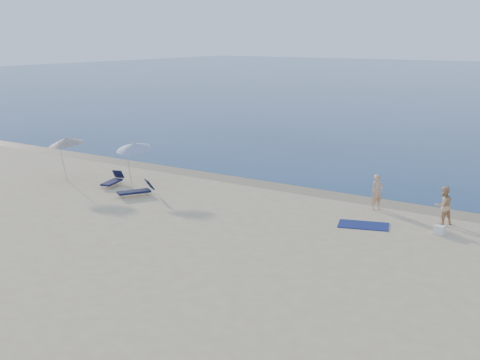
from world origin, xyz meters
name	(u,v)px	position (x,y,z in m)	size (l,w,h in m)	color
wet_sand_strip	(332,195)	(0.00, 19.40, 0.00)	(240.00, 1.60, 0.00)	#847254
person_left	(377,192)	(2.70, 18.17, 0.79)	(0.57, 0.38, 1.58)	tan
person_right	(443,205)	(5.72, 17.62, 0.80)	(0.77, 0.60, 1.59)	tan
beach_towel	(363,225)	(3.12, 15.68, 0.02)	(2.00, 1.11, 0.03)	#0F184F
white_bag	(439,230)	(5.97, 16.29, 0.17)	(0.39, 0.34, 0.34)	white
umbrella_near	(134,146)	(-9.41, 15.70, 1.98)	(2.04, 2.06, 2.35)	silver
umbrella_far	(66,141)	(-12.98, 14.42, 2.10)	(2.37, 2.39, 2.44)	silver
lounger_left	(113,181)	(-10.12, 14.84, 0.25)	(0.93, 1.67, 0.70)	#151639
lounger_right	(137,190)	(-7.67, 13.98, 0.28)	(1.37, 1.78, 0.76)	black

